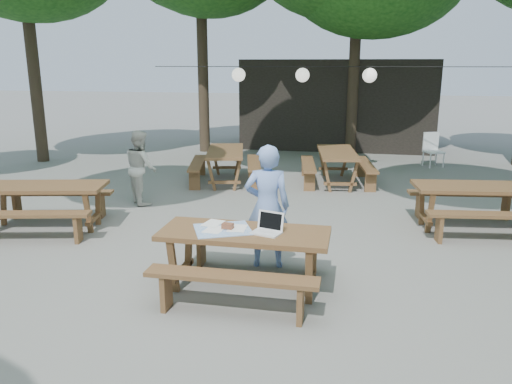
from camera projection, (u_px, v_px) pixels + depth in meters
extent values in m
plane|color=slate|center=(267.00, 260.00, 7.00)|extent=(80.00, 80.00, 0.00)
cube|color=black|center=(337.00, 103.00, 16.52)|extent=(6.00, 3.00, 2.80)
cube|color=brown|center=(244.00, 233.00, 5.89)|extent=(2.00, 0.80, 0.06)
cube|color=brown|center=(231.00, 277.00, 5.34)|extent=(1.90, 0.28, 0.05)
cube|color=brown|center=(255.00, 237.00, 6.57)|extent=(1.90, 0.28, 0.05)
cube|color=brown|center=(245.00, 263.00, 5.98)|extent=(1.70, 0.70, 0.69)
cube|color=brown|center=(42.00, 187.00, 8.13)|extent=(2.13, 1.21, 0.06)
cube|color=brown|center=(27.00, 214.00, 7.57)|extent=(1.92, 0.68, 0.05)
cube|color=brown|center=(58.00, 193.00, 8.82)|extent=(1.92, 0.68, 0.05)
cube|color=brown|center=(44.00, 209.00, 8.22)|extent=(1.81, 1.05, 0.69)
cube|color=brown|center=(478.00, 187.00, 8.09)|extent=(2.08, 1.04, 0.06)
cube|color=brown|center=(491.00, 215.00, 7.53)|extent=(1.92, 0.51, 0.05)
cube|color=brown|center=(463.00, 193.00, 8.79)|extent=(1.92, 0.51, 0.05)
cube|color=brown|center=(475.00, 210.00, 8.18)|extent=(1.77, 0.90, 0.69)
cube|color=brown|center=(225.00, 151.00, 11.42)|extent=(1.22, 2.13, 0.06)
cube|color=brown|center=(254.00, 163.00, 11.51)|extent=(0.69, 1.91, 0.05)
cube|color=brown|center=(197.00, 163.00, 11.48)|extent=(0.69, 1.91, 0.05)
cube|color=brown|center=(226.00, 167.00, 11.52)|extent=(1.06, 1.81, 0.69)
cube|color=brown|center=(337.00, 152.00, 11.28)|extent=(1.07, 2.09, 0.06)
cube|color=brown|center=(366.00, 165.00, 11.31)|extent=(0.54, 1.92, 0.05)
cube|color=brown|center=(308.00, 164.00, 11.38)|extent=(0.54, 1.92, 0.05)
cube|color=brown|center=(337.00, 169.00, 11.37)|extent=(0.93, 1.78, 0.69)
imported|color=#7D9EE4|center=(267.00, 207.00, 6.60)|extent=(0.66, 0.48, 1.66)
imported|color=silver|center=(141.00, 167.00, 9.69)|extent=(0.87, 0.88, 1.44)
cube|color=white|center=(434.00, 152.00, 13.24)|extent=(0.57, 0.57, 0.04)
cube|color=white|center=(431.00, 141.00, 13.37)|extent=(0.42, 0.20, 0.48)
cube|color=white|center=(433.00, 160.00, 13.29)|extent=(0.54, 0.54, 0.38)
cube|color=white|center=(266.00, 233.00, 5.79)|extent=(0.38, 0.32, 0.02)
cube|color=white|center=(271.00, 221.00, 5.86)|extent=(0.33, 0.16, 0.23)
cube|color=black|center=(270.00, 221.00, 5.85)|extent=(0.28, 0.12, 0.19)
cube|color=#3B7ACA|center=(223.00, 229.00, 5.93)|extent=(0.82, 0.77, 0.01)
cube|color=white|center=(214.00, 229.00, 5.91)|extent=(0.24, 0.32, 0.00)
cube|color=white|center=(237.00, 228.00, 5.95)|extent=(0.22, 0.31, 0.00)
cube|color=white|center=(213.00, 223.00, 6.13)|extent=(0.27, 0.33, 0.00)
cube|color=brown|center=(228.00, 226.00, 5.93)|extent=(0.14, 0.11, 0.06)
cylinder|color=black|center=(332.00, 67.00, 11.95)|extent=(9.00, 0.02, 0.02)
sphere|color=white|center=(239.00, 75.00, 12.44)|extent=(0.34, 0.34, 0.34)
sphere|color=white|center=(302.00, 75.00, 12.13)|extent=(0.34, 0.34, 0.34)
sphere|color=white|center=(370.00, 75.00, 11.83)|extent=(0.34, 0.34, 0.34)
cylinder|color=#2D2319|center=(33.00, 62.00, 13.45)|extent=(0.32, 0.32, 5.43)
cylinder|color=#2D2319|center=(203.00, 63.00, 15.06)|extent=(0.32, 0.32, 5.40)
cylinder|color=#2D2319|center=(354.00, 66.00, 14.70)|extent=(0.32, 0.32, 5.22)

